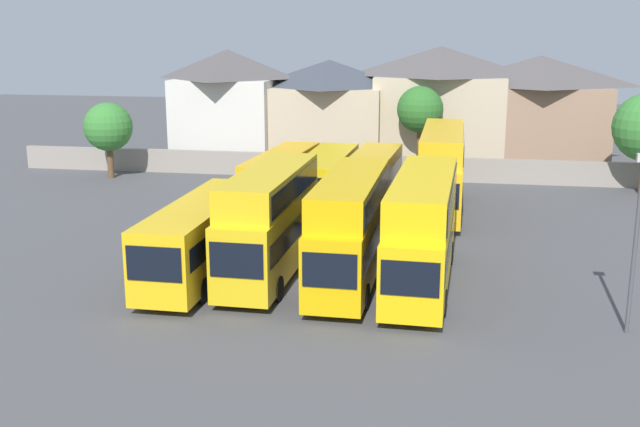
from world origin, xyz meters
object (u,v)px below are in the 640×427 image
object	(u,v)px
bus_2	(270,217)
bus_8	(442,166)
bus_5	(282,177)
bus_1	(202,234)
bus_7	(372,179)
house_terrace_centre	(329,111)
tree_left_of_lot	(108,127)
tree_behind_wall	(420,110)
house_terrace_far_right	(538,111)
bus_4	(422,225)
lamp_post_lot_edge	(636,234)
house_terrace_right	(439,105)
house_terrace_left	(229,105)
bus_3	(350,223)
bus_6	(326,178)

from	to	relation	value
bus_2	bus_8	xyz separation A→B (m)	(7.54, 14.23, 0.09)
bus_2	bus_5	distance (m)	13.95
bus_1	bus_7	size ratio (longest dim) A/B	1.07
bus_7	bus_1	bearing A→B (deg)	-20.98
house_terrace_centre	tree_left_of_lot	bearing A→B (deg)	-147.65
bus_2	tree_behind_wall	xyz separation A→B (m)	(5.58, 26.45, 2.24)
bus_5	house_terrace_far_right	xyz separation A→B (m)	(17.40, 17.59, 2.63)
bus_2	house_terrace_centre	distance (m)	30.81
bus_4	house_terrace_centre	xyz separation A→B (m)	(-9.14, 30.81, 1.61)
bus_7	bus_8	size ratio (longest dim) A/B	0.87
bus_1	house_terrace_centre	bearing A→B (deg)	178.93
tree_behind_wall	bus_8	bearing A→B (deg)	-80.90
bus_2	lamp_post_lot_edge	distance (m)	15.55
house_terrace_right	house_terrace_far_right	size ratio (longest dim) A/B	0.97
bus_2	bus_7	size ratio (longest dim) A/B	0.98
bus_8	lamp_post_lot_edge	bearing A→B (deg)	21.85
bus_8	house_terrace_far_right	xyz separation A→B (m)	(7.34, 17.06, 1.73)
house_terrace_left	house_terrace_centre	world-z (taller)	house_terrace_left
tree_behind_wall	tree_left_of_lot	bearing A→B (deg)	-166.63
bus_3	bus_8	world-z (taller)	bus_8
bus_3	tree_left_of_lot	bearing A→B (deg)	-134.06
bus_1	bus_3	world-z (taller)	bus_3
tree_left_of_lot	lamp_post_lot_edge	distance (m)	41.17
bus_1	house_terrace_right	distance (m)	33.24
bus_8	house_terrace_left	bearing A→B (deg)	-130.69
bus_5	house_terrace_left	xyz separation A→B (m)	(-8.29, 16.48, 2.82)
house_terrace_centre	house_terrace_far_right	distance (m)	17.08
bus_4	lamp_post_lot_edge	world-z (taller)	lamp_post_lot_edge
house_terrace_far_right	tree_left_of_lot	xyz separation A→B (m)	(-32.45, -10.33, -0.72)
house_terrace_right	tree_left_of_lot	size ratio (longest dim) A/B	1.91
bus_6	house_terrace_right	bearing A→B (deg)	161.03
bus_4	bus_6	size ratio (longest dim) A/B	1.13
tree_behind_wall	house_terrace_right	bearing A→B (deg)	73.36
house_terrace_centre	house_terrace_far_right	xyz separation A→B (m)	(17.07, 0.59, 0.22)
bus_3	bus_5	xyz separation A→B (m)	(-6.29, 13.96, -0.75)
bus_4	tree_left_of_lot	distance (m)	32.35
bus_5	house_terrace_far_right	bearing A→B (deg)	139.36
bus_1	tree_behind_wall	size ratio (longest dim) A/B	1.65
bus_3	bus_5	size ratio (longest dim) A/B	1.00
bus_3	tree_behind_wall	distance (m)	26.88
bus_7	tree_behind_wall	xyz separation A→B (m)	(2.35, 12.66, 3.03)
house_terrace_far_right	bus_2	bearing A→B (deg)	-115.43
bus_7	house_terrace_far_right	bearing A→B (deg)	149.36
bus_2	bus_4	distance (m)	6.95
tree_left_of_lot	bus_2	bearing A→B (deg)	-50.02
bus_8	bus_6	bearing A→B (deg)	-84.99
bus_5	bus_8	world-z (taller)	bus_8
bus_3	house_terrace_far_right	xyz separation A→B (m)	(11.12, 31.55, 1.88)
bus_8	house_terrace_centre	size ratio (longest dim) A/B	1.27
house_terrace_right	house_terrace_left	bearing A→B (deg)	-177.13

